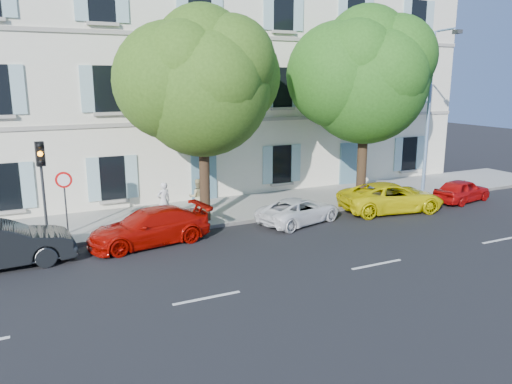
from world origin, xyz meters
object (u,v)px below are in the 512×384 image
car_yellow_supercar (391,197)px  road_sign (65,191)px  car_red_hatchback (462,190)px  tree_right (366,83)px  tree_left (203,89)px  pedestrian_a (164,201)px  traffic_light (42,170)px  car_red_coupe (149,227)px  street_lamp (431,104)px  pedestrian_b (198,197)px  car_white_coupe (299,211)px

car_yellow_supercar → road_sign: size_ratio=1.87×
car_red_hatchback → tree_right: bearing=57.5°
tree_left → pedestrian_a: (-1.56, 0.81, -4.66)m
road_sign → pedestrian_a: size_ratio=1.59×
car_yellow_supercar → traffic_light: bearing=93.4°
car_yellow_supercar → road_sign: road_sign is taller
car_red_coupe → street_lamp: bearing=87.2°
pedestrian_b → car_white_coupe: bearing=152.6°
car_yellow_supercar → street_lamp: bearing=-57.7°
road_sign → traffic_light: bearing=175.2°
pedestrian_a → road_sign: bearing=5.4°
road_sign → street_lamp: street_lamp is taller
road_sign → pedestrian_b: road_sign is taller
car_red_hatchback → traffic_light: (-19.14, 1.65, 2.27)m
traffic_light → pedestrian_a: 5.17m
car_white_coupe → car_red_hatchback: car_red_hatchback is taller
tree_right → pedestrian_b: 9.50m
car_red_hatchback → road_sign: 18.56m
tree_left → traffic_light: tree_left is taller
road_sign → pedestrian_a: (3.98, 1.18, -1.06)m
car_white_coupe → car_red_coupe: bearing=74.2°
car_yellow_supercar → car_red_hatchback: (4.44, -0.08, -0.09)m
car_red_coupe → pedestrian_a: size_ratio=2.79×
car_red_hatchback → tree_left: tree_left is taller
car_white_coupe → pedestrian_b: pedestrian_b is taller
car_red_hatchback → street_lamp: bearing=20.6°
car_yellow_supercar → pedestrian_a: bearing=84.5°
tree_left → street_lamp: 11.98m
tree_right → pedestrian_b: tree_right is taller
car_red_hatchback → street_lamp: 4.59m
car_red_hatchback → street_lamp: (-0.94, 1.54, 4.22)m
car_red_coupe → road_sign: size_ratio=1.75×
street_lamp → pedestrian_a: size_ratio=5.02×
tree_left → pedestrian_a: size_ratio=5.21×
car_red_coupe → traffic_light: traffic_light is taller
traffic_light → pedestrian_b: bearing=12.3°
car_red_coupe → car_red_hatchback: size_ratio=1.33×
car_white_coupe → traffic_light: traffic_light is taller
car_red_coupe → road_sign: bearing=-122.8°
car_red_coupe → traffic_light: 4.29m
tree_right → street_lamp: bearing=-5.4°
tree_right → street_lamp: (3.86, -0.37, -1.06)m
car_yellow_supercar → car_red_hatchback: 4.45m
car_red_coupe → tree_left: size_ratio=0.54×
traffic_light → pedestrian_b: traffic_light is taller
car_yellow_supercar → tree_right: size_ratio=0.55×
car_red_coupe → tree_left: 5.95m
car_red_coupe → car_red_hatchback: bearing=81.3°
tree_right → car_yellow_supercar: bearing=-79.0°
car_yellow_supercar → traffic_light: 14.93m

